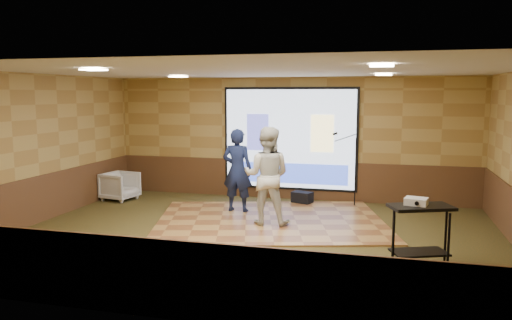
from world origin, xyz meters
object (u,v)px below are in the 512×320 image
(player_left, at_px, (237,170))
(projector, at_px, (416,201))
(projector_screen, at_px, (290,140))
(player_right, at_px, (267,176))
(av_table, at_px, (420,224))
(mic_stand, at_px, (352,186))
(banquet_chair, at_px, (120,186))
(duffel_bag, at_px, (302,198))
(dance_floor, at_px, (270,221))

(player_left, height_order, projector, player_left)
(projector_screen, height_order, player_right, projector_screen)
(player_left, relative_size, projector, 5.70)
(av_table, relative_size, projector, 3.00)
(player_left, distance_m, mic_stand, 2.74)
(av_table, bearing_deg, banquet_chair, 154.84)
(player_left, bearing_deg, player_right, 135.67)
(player_right, xyz_separation_m, duffel_bag, (0.36, 2.11, -0.85))
(projector, bearing_deg, mic_stand, 119.77)
(player_left, height_order, mic_stand, player_left)
(player_right, relative_size, mic_stand, 1.12)
(projector_screen, height_order, player_left, projector_screen)
(player_left, relative_size, banquet_chair, 2.40)
(player_right, xyz_separation_m, banquet_chair, (-4.05, 1.41, -0.65))
(av_table, xyz_separation_m, projector, (-0.07, 0.02, 0.34))
(dance_floor, height_order, av_table, av_table)
(dance_floor, distance_m, mic_stand, 2.42)
(player_left, relative_size, mic_stand, 1.05)
(duffel_bag, bearing_deg, projector, -58.87)
(dance_floor, relative_size, mic_stand, 2.65)
(player_right, relative_size, av_table, 2.02)
(dance_floor, height_order, mic_stand, mic_stand)
(projector_screen, bearing_deg, player_left, -116.09)
(player_right, xyz_separation_m, projector, (2.71, -1.77, 0.01))
(player_right, bearing_deg, mic_stand, -127.95)
(player_left, height_order, av_table, player_left)
(mic_stand, xyz_separation_m, banquet_chair, (-5.57, -0.71, -0.15))
(player_right, relative_size, projector, 6.06)
(mic_stand, bearing_deg, banquet_chair, 166.78)
(player_right, relative_size, banquet_chair, 2.55)
(projector_screen, relative_size, banquet_chair, 4.38)
(projector, bearing_deg, duffel_bag, 134.05)
(av_table, bearing_deg, player_right, 147.11)
(av_table, bearing_deg, projector, 161.93)
(projector, bearing_deg, dance_floor, 155.28)
(av_table, relative_size, mic_stand, 0.55)
(dance_floor, height_order, player_right, player_right)
(projector_screen, bearing_deg, duffel_bag, -49.05)
(projector, distance_m, banquet_chair, 7.50)
(projector, bearing_deg, player_left, 156.28)
(projector_screen, bearing_deg, dance_floor, -88.72)
(projector, relative_size, mic_stand, 0.18)
(mic_stand, bearing_deg, dance_floor, -150.59)
(player_left, bearing_deg, banquet_chair, -8.13)
(mic_stand, xyz_separation_m, duffel_bag, (-1.17, -0.01, -0.35))
(player_left, height_order, duffel_bag, player_left)
(projector_screen, distance_m, banquet_chair, 4.32)
(projector_screen, distance_m, player_left, 1.96)
(player_left, distance_m, projector, 4.47)
(banquet_chair, relative_size, duffel_bag, 1.65)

